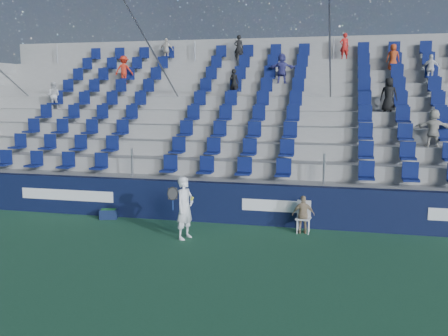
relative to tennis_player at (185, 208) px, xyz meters
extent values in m
plane|color=#296140|center=(0.49, -1.26, -0.84)|extent=(70.00, 70.00, 0.00)
cube|color=#0E1534|center=(0.49, 1.89, -0.24)|extent=(24.00, 0.30, 1.20)
cube|color=white|center=(-4.51, 1.73, -0.22)|extent=(3.20, 0.02, 0.34)
cube|color=white|center=(1.99, 1.73, -0.22)|extent=(1.60, 0.02, 0.34)
cube|color=#969691|center=(0.49, 2.46, -0.24)|extent=(24.00, 0.85, 1.20)
cube|color=#969691|center=(0.49, 3.31, 0.01)|extent=(24.00, 0.85, 1.70)
cube|color=#969691|center=(0.49, 4.16, 0.26)|extent=(24.00, 0.85, 2.20)
cube|color=#969691|center=(0.49, 5.01, 0.51)|extent=(24.00, 0.85, 2.70)
cube|color=#969691|center=(0.49, 5.86, 0.76)|extent=(24.00, 0.85, 3.20)
cube|color=#969691|center=(0.49, 6.71, 1.01)|extent=(24.00, 0.85, 3.70)
cube|color=#969691|center=(0.49, 7.56, 1.26)|extent=(24.00, 0.85, 4.20)
cube|color=#969691|center=(0.49, 8.41, 1.51)|extent=(24.00, 0.85, 4.70)
cube|color=#969691|center=(0.49, 9.26, 1.76)|extent=(24.00, 0.85, 5.20)
cube|color=#969691|center=(0.49, 9.94, 2.26)|extent=(24.00, 0.50, 6.20)
cube|color=#0D1851|center=(0.49, 2.46, 0.71)|extent=(16.05, 0.50, 0.70)
cube|color=#0D1851|center=(0.49, 3.31, 1.21)|extent=(16.05, 0.50, 0.70)
cube|color=#0D1851|center=(0.49, 4.16, 1.71)|extent=(16.05, 0.50, 0.70)
cube|color=#0D1851|center=(0.49, 5.01, 2.21)|extent=(16.05, 0.50, 0.70)
cube|color=#0D1851|center=(0.49, 5.86, 2.71)|extent=(16.05, 0.50, 0.70)
cube|color=#0D1851|center=(0.49, 6.71, 3.21)|extent=(16.05, 0.50, 0.70)
cube|color=#0D1851|center=(0.49, 7.56, 3.71)|extent=(16.05, 0.50, 0.70)
cube|color=#0D1851|center=(0.49, 8.41, 4.21)|extent=(16.05, 0.50, 0.70)
cube|color=#0D1851|center=(0.49, 9.26, 4.71)|extent=(16.05, 0.50, 0.70)
cylinder|color=gray|center=(-2.51, 5.86, 3.51)|extent=(0.06, 7.68, 4.55)
cylinder|color=gray|center=(3.49, 5.86, 3.51)|extent=(0.06, 7.68, 4.55)
cylinder|color=gray|center=(-9.31, 5.86, 3.51)|extent=(0.06, 7.68, 4.55)
imported|color=silver|center=(-7.37, 5.81, 2.90)|extent=(0.63, 0.56, 1.08)
imported|color=beige|center=(-3.76, 9.21, 4.88)|extent=(0.63, 0.31, 1.05)
imported|color=red|center=(-5.05, 7.51, 3.95)|extent=(0.82, 0.54, 1.19)
imported|color=red|center=(3.93, 9.21, 4.89)|extent=(0.44, 0.36, 1.06)
imported|color=#BE3F19|center=(5.78, 8.36, 4.37)|extent=(0.50, 0.33, 1.01)
imported|color=white|center=(7.04, 7.51, 3.88)|extent=(0.63, 0.32, 1.04)
imported|color=beige|center=(6.69, 4.11, 1.94)|extent=(1.11, 0.47, 1.16)
imported|color=black|center=(5.48, 5.81, 2.94)|extent=(0.62, 0.45, 1.16)
imported|color=#424292|center=(1.59, 7.51, 3.94)|extent=(1.09, 0.40, 1.16)
imported|color=black|center=(-0.12, 6.66, 3.39)|extent=(0.44, 0.36, 1.06)
imported|color=black|center=(-0.48, 9.21, 4.91)|extent=(0.43, 0.30, 1.10)
imported|color=white|center=(0.00, 0.00, 0.00)|extent=(0.57, 0.71, 1.67)
cylinder|color=navy|center=(-0.25, -0.25, 0.12)|extent=(0.03, 0.03, 0.28)
torus|color=black|center=(-0.25, -0.25, 0.42)|extent=(0.30, 0.17, 0.28)
plane|color=#262626|center=(-0.25, -0.25, 0.42)|extent=(0.30, 0.16, 0.29)
sphere|color=yellow|center=(0.25, -0.20, 0.28)|extent=(0.07, 0.07, 0.07)
sphere|color=yellow|center=(0.25, -0.14, 0.31)|extent=(0.07, 0.07, 0.07)
cube|color=white|center=(3.01, 1.29, -0.43)|extent=(0.43, 0.43, 0.04)
cube|color=white|center=(3.01, 1.47, -0.20)|extent=(0.39, 0.08, 0.48)
cylinder|color=white|center=(2.85, 1.13, -0.65)|extent=(0.03, 0.03, 0.39)
cylinder|color=white|center=(3.16, 1.13, -0.65)|extent=(0.03, 0.03, 0.39)
cylinder|color=white|center=(2.85, 1.44, -0.65)|extent=(0.03, 0.03, 0.39)
cylinder|color=white|center=(3.16, 1.44, -0.65)|extent=(0.03, 0.03, 0.39)
imported|color=tan|center=(3.01, 1.24, -0.31)|extent=(0.65, 0.36, 1.05)
cube|color=#101B3B|center=(-2.95, 1.49, -0.69)|extent=(0.61, 0.49, 0.29)
cube|color=#1E662D|center=(-2.95, 1.49, -0.63)|extent=(0.49, 0.37, 0.17)
camera|label=1|loc=(3.98, -12.26, 2.99)|focal=40.00mm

